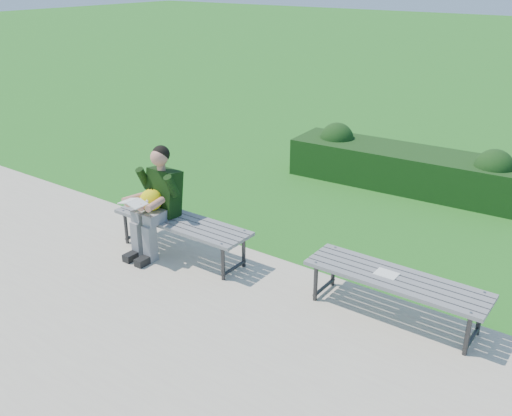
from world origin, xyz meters
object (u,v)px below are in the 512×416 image
at_px(bench_right, 396,282).
at_px(seated_boy, 156,198).
at_px(hedge, 408,167).
at_px(bench_left, 182,225).
at_px(paper_sheet, 386,274).

distance_m(bench_right, seated_boy, 2.94).
distance_m(hedge, seated_boy, 4.25).
distance_m(hedge, bench_right, 3.84).
bearing_deg(hedge, bench_left, -108.49).
bearing_deg(seated_boy, bench_right, 6.51).
xyz_separation_m(hedge, bench_left, (-1.28, -3.83, 0.08)).
relative_size(hedge, bench_right, 2.11).
height_order(hedge, bench_right, hedge).
xyz_separation_m(bench_left, paper_sheet, (2.50, 0.23, 0.06)).
relative_size(hedge, paper_sheet, 17.19).
height_order(hedge, bench_left, hedge).
relative_size(bench_left, bench_right, 1.00).
bearing_deg(bench_right, hedge, 110.19).
bearing_deg(bench_right, seated_boy, -173.49).
height_order(seated_boy, paper_sheet, seated_boy).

